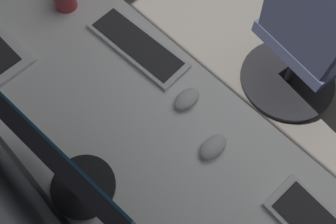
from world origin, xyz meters
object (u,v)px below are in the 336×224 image
Objects in this scene: monitor_primary at (58,161)px; mouse_main at (213,147)px; keyboard_spare at (137,45)px; mouse_spare at (187,99)px; office_chair at (304,42)px; drawer_pedestal at (153,180)px.

mouse_main is (-0.19, -0.38, -0.25)m from monitor_primary.
mouse_spare reaches higher than keyboard_spare.
drawer_pedestal is at bearing 87.66° from office_chair.
mouse_main is at bearing -130.22° from drawer_pedestal.
monitor_primary is (0.06, 0.21, 0.65)m from drawer_pedestal.
drawer_pedestal is 6.68× the size of mouse_spare.
mouse_spare is (-0.01, -0.44, -0.25)m from monitor_primary.
drawer_pedestal is 6.68× the size of mouse_main.
drawer_pedestal is 0.46m from mouse_spare.
drawer_pedestal is at bearing 101.05° from mouse_spare.
mouse_main is 0.86m from office_chair.
mouse_spare is (0.18, -0.06, 0.00)m from mouse_main.
monitor_primary is at bearing 88.36° from mouse_spare.
mouse_spare is (-0.29, 0.03, 0.01)m from keyboard_spare.
office_chair reaches higher than drawer_pedestal.
mouse_spare is at bearing -19.02° from mouse_main.
office_chair is (-0.04, -0.97, 0.11)m from drawer_pedestal.
monitor_primary is 0.60m from keyboard_spare.
drawer_pedestal is at bearing 142.75° from keyboard_spare.
monitor_primary is at bearing 85.37° from office_chair.
mouse_main is at bearing -117.14° from monitor_primary.
keyboard_spare is (0.28, -0.47, -0.26)m from monitor_primary.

